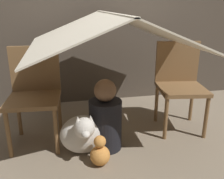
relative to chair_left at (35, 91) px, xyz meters
The scene contains 7 objects.
ground_plane 0.88m from the chair_left, 23.12° to the right, with size 8.80×8.80×0.00m, color gray.
chair_left is the anchor object (origin of this frame).
chair_right 1.37m from the chair_left, ahead, with size 0.49×0.49×0.85m.
sheet_canopy 0.85m from the chair_left, ahead, with size 1.37×1.38×0.28m.
person_front 0.67m from the chair_left, 23.88° to the right, with size 0.28×0.28×0.62m.
dog 0.57m from the chair_left, 38.31° to the right, with size 0.39×0.39×0.40m.
plush_toy 0.79m from the chair_left, 45.26° to the right, with size 0.16×0.16×0.25m.
Camera 1 is at (-0.44, -1.86, 1.20)m, focal length 40.00 mm.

